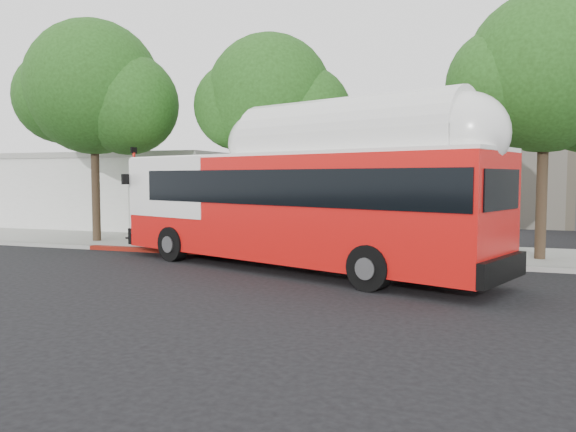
{
  "coord_description": "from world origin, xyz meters",
  "views": [
    {
      "loc": [
        6.98,
        -15.12,
        2.96
      ],
      "look_at": [
        0.8,
        3.0,
        1.62
      ],
      "focal_mm": 35.0,
      "sensor_mm": 36.0,
      "label": 1
    }
  ],
  "objects": [
    {
      "name": "low_commercial_bldg",
      "position": [
        -14.0,
        14.0,
        2.15
      ],
      "size": [
        16.2,
        10.2,
        4.25
      ],
      "color": "silver",
      "rests_on": "ground"
    },
    {
      "name": "street_tree_right",
      "position": [
        9.44,
        5.86,
        6.26
      ],
      "size": [
        6.21,
        5.4,
        9.18
      ],
      "color": "#2D2116",
      "rests_on": "ground"
    },
    {
      "name": "red_curb_segment",
      "position": [
        -3.0,
        3.9,
        0.08
      ],
      "size": [
        10.0,
        0.32,
        0.16
      ],
      "primitive_type": "cube",
      "color": "maroon",
      "rests_on": "ground"
    },
    {
      "name": "sidewalk",
      "position": [
        0.0,
        6.5,
        0.07
      ],
      "size": [
        60.0,
        5.0,
        0.15
      ],
      "primitive_type": "cube",
      "color": "gray",
      "rests_on": "ground"
    },
    {
      "name": "curb_strip",
      "position": [
        0.0,
        3.9,
        0.07
      ],
      "size": [
        60.0,
        0.3,
        0.15
      ],
      "primitive_type": "cube",
      "color": "gray",
      "rests_on": "ground"
    },
    {
      "name": "street_tree_left",
      "position": [
        -8.53,
        5.56,
        6.6
      ],
      "size": [
        6.67,
        5.8,
        9.74
      ],
      "color": "#2D2116",
      "rests_on": "ground"
    },
    {
      "name": "signal_pole",
      "position": [
        -6.43,
        4.64,
        2.14
      ],
      "size": [
        0.12,
        0.39,
        4.17
      ],
      "color": "red",
      "rests_on": "ground"
    },
    {
      "name": "ground",
      "position": [
        0.0,
        0.0,
        0.0
      ],
      "size": [
        120.0,
        120.0,
        0.0
      ],
      "primitive_type": "plane",
      "color": "black",
      "rests_on": "ground"
    },
    {
      "name": "transit_bus",
      "position": [
        1.4,
        1.73,
        1.98
      ],
      "size": [
        14.21,
        7.49,
        4.23
      ],
      "rotation": [
        0.0,
        0.0,
        -0.37
      ],
      "color": "red",
      "rests_on": "ground"
    },
    {
      "name": "street_tree_mid",
      "position": [
        -0.59,
        6.06,
        5.91
      ],
      "size": [
        5.75,
        5.0,
        8.62
      ],
      "color": "#2D2116",
      "rests_on": "ground"
    }
  ]
}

